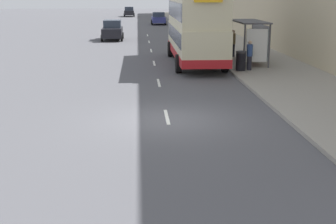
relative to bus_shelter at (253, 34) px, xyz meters
name	(u,v)px	position (x,y,z in m)	size (l,w,h in m)	color
ground_plane	(167,120)	(-5.77, -11.74, -1.88)	(220.00, 220.00, 0.00)	#515156
pavement	(203,30)	(0.73, 26.76, -1.81)	(5.00, 93.00, 0.14)	gray
lane_mark_0	(167,117)	(-5.77, -11.40, -1.87)	(0.12, 2.00, 0.01)	silver
lane_mark_1	(159,83)	(-5.77, -5.00, -1.87)	(0.12, 2.00, 0.01)	silver
lane_mark_2	(154,63)	(-5.77, 1.40, -1.87)	(0.12, 2.00, 0.01)	silver
lane_mark_3	(151,51)	(-5.77, 7.79, -1.87)	(0.12, 2.00, 0.01)	silver
lane_mark_4	(149,42)	(-5.77, 14.19, -1.87)	(0.12, 2.00, 0.01)	silver
lane_mark_5	(147,35)	(-5.77, 20.59, -1.87)	(0.12, 2.00, 0.01)	silver
bus_shelter	(253,34)	(0.00, 0.00, 0.00)	(1.60, 4.20, 2.48)	#4C4C51
double_decker_bus_near	(195,26)	(-3.30, 1.04, 0.41)	(2.85, 10.29, 4.30)	beige
car_0	(112,30)	(-9.05, 16.02, -0.99)	(1.94, 4.10, 1.80)	black
car_1	(129,12)	(-8.22, 58.02, -1.03)	(1.90, 4.49, 1.71)	black
car_2	(158,18)	(-3.95, 36.46, -1.05)	(1.96, 3.89, 1.66)	navy
pedestrian_at_shelter	(250,55)	(-0.73, -2.35, -0.92)	(0.32, 0.32, 1.59)	#23232D
pedestrian_1	(233,43)	(-0.57, 3.07, -0.85)	(0.34, 0.34, 1.74)	#23232D
pedestrian_2	(265,43)	(1.82, 3.90, -0.92)	(0.32, 0.32, 1.60)	#23232D
litter_bin	(241,61)	(-1.22, -2.48, -1.21)	(0.55, 0.55, 1.05)	black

